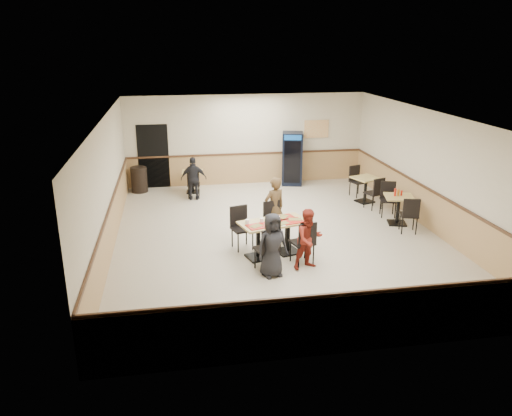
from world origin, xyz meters
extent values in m
plane|color=beige|center=(0.00, 0.00, 0.00)|extent=(10.00, 10.00, 0.00)
plane|color=silver|center=(0.00, 0.00, 3.00)|extent=(10.00, 10.00, 0.00)
plane|color=beige|center=(0.00, 5.00, 1.50)|extent=(8.00, 0.00, 8.00)
plane|color=beige|center=(0.00, -5.00, 1.50)|extent=(8.00, 0.00, 8.00)
plane|color=beige|center=(-4.00, 0.00, 1.50)|extent=(0.00, 10.00, 10.00)
plane|color=beige|center=(4.00, 0.00, 1.50)|extent=(0.00, 10.00, 10.00)
cube|color=tan|center=(0.00, 4.99, 0.50)|extent=(7.98, 0.03, 1.00)
cube|color=tan|center=(3.98, 0.00, 0.50)|extent=(0.03, 9.98, 1.00)
cube|color=#472B19|center=(0.00, 4.97, 1.03)|extent=(7.98, 0.04, 0.06)
cube|color=black|center=(-3.10, 4.98, 1.05)|extent=(1.00, 0.02, 2.10)
cube|color=orange|center=(2.40, 4.96, 1.80)|extent=(0.85, 0.02, 0.60)
cube|color=black|center=(-0.70, -1.21, 0.02)|extent=(0.60, 0.60, 0.04)
cylinder|color=black|center=(-0.70, -1.21, 0.41)|extent=(0.10, 0.10, 0.73)
cube|color=tan|center=(-0.70, -1.21, 0.79)|extent=(0.93, 0.93, 0.04)
cube|color=black|center=(0.03, -1.01, 0.02)|extent=(0.60, 0.60, 0.04)
cylinder|color=black|center=(0.03, -1.01, 0.41)|extent=(0.10, 0.10, 0.73)
cube|color=tan|center=(0.03, -1.01, 0.79)|extent=(0.93, 0.93, 0.04)
imported|color=black|center=(-0.57, -2.12, 0.68)|extent=(0.75, 0.58, 1.36)
imported|color=maroon|center=(0.26, -1.90, 0.67)|extent=(0.77, 0.68, 1.33)
imported|color=brown|center=(-0.11, -0.10, 0.78)|extent=(0.67, 0.57, 1.56)
imported|color=black|center=(-1.88, 3.42, 0.67)|extent=(0.80, 0.38, 1.33)
cube|color=#B8180C|center=(0.07, -1.17, 0.82)|extent=(0.56, 0.47, 0.02)
cube|color=#B8180C|center=(-0.72, -1.35, 0.82)|extent=(0.56, 0.47, 0.02)
cube|color=#B8180C|center=(-0.06, -0.90, 0.82)|extent=(0.56, 0.47, 0.02)
cylinder|color=white|center=(0.16, -1.09, 0.81)|extent=(0.25, 0.25, 0.01)
cube|color=#B59046|center=(0.16, -1.09, 0.83)|extent=(0.31, 0.23, 0.02)
cylinder|color=white|center=(-0.18, -1.29, 0.81)|extent=(0.25, 0.25, 0.01)
cube|color=#B59046|center=(-0.18, -1.29, 0.83)|extent=(0.33, 0.27, 0.02)
cylinder|color=white|center=(-0.77, -1.36, 0.81)|extent=(0.25, 0.25, 0.01)
cube|color=#B59046|center=(-0.77, -1.36, 0.83)|extent=(0.34, 0.31, 0.02)
cylinder|color=white|center=(-0.07, -0.87, 0.81)|extent=(0.25, 0.25, 0.01)
cube|color=#B59046|center=(-0.07, -0.87, 0.83)|extent=(0.32, 0.33, 0.02)
cylinder|color=white|center=(-0.39, -1.33, 0.81)|extent=(0.25, 0.25, 0.01)
cube|color=#B59046|center=(-0.39, -1.33, 0.83)|extent=(0.28, 0.18, 0.02)
cylinder|color=white|center=(-0.61, -1.13, 0.86)|extent=(0.09, 0.09, 0.11)
cylinder|color=white|center=(-0.94, -1.16, 0.86)|extent=(0.09, 0.09, 0.11)
cylinder|color=white|center=(-0.57, -1.49, 0.86)|extent=(0.09, 0.09, 0.11)
cylinder|color=silver|center=(-0.30, -1.04, 0.87)|extent=(0.07, 0.07, 0.12)
cylinder|color=silver|center=(-0.21, -1.08, 0.87)|extent=(0.07, 0.07, 0.12)
cylinder|color=silver|center=(-0.27, -1.14, 0.87)|extent=(0.07, 0.07, 0.12)
ellipsoid|color=white|center=(-0.31, -1.12, 0.87)|extent=(0.16, 0.16, 0.11)
cube|color=black|center=(3.34, 0.33, 0.02)|extent=(0.57, 0.57, 0.04)
cylinder|color=black|center=(3.34, 0.33, 0.39)|extent=(0.09, 0.09, 0.70)
cube|color=tan|center=(3.34, 0.33, 0.75)|extent=(0.88, 0.88, 0.04)
cube|color=black|center=(3.20, 2.29, 0.02)|extent=(0.59, 0.59, 0.04)
cylinder|color=black|center=(3.20, 2.29, 0.39)|extent=(0.09, 0.09, 0.70)
cube|color=tan|center=(3.20, 2.29, 0.75)|extent=(0.91, 0.91, 0.04)
cylinder|color=red|center=(3.24, 0.38, 0.87)|extent=(0.06, 0.06, 0.20)
cylinder|color=#B06617|center=(3.33, 0.38, 0.86)|extent=(0.06, 0.06, 0.17)
cylinder|color=red|center=(3.42, 0.38, 0.84)|extent=(0.05, 0.05, 0.14)
cube|color=black|center=(-1.88, 4.20, 0.02)|extent=(0.45, 0.45, 0.04)
cylinder|color=black|center=(-1.88, 4.20, 0.35)|extent=(0.08, 0.08, 0.63)
cube|color=tan|center=(-1.88, 4.20, 0.67)|extent=(0.70, 0.70, 0.04)
cube|color=black|center=(1.49, 4.60, 0.89)|extent=(0.81, 0.79, 1.77)
cube|color=black|center=(1.41, 4.27, 0.84)|extent=(0.53, 0.15, 1.40)
cube|color=#0D4596|center=(1.41, 4.26, 1.66)|extent=(0.55, 0.15, 0.17)
cylinder|color=black|center=(-3.58, 4.55, 0.41)|extent=(0.52, 0.52, 0.82)
camera|label=1|loc=(-2.51, -11.36, 4.67)|focal=35.00mm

